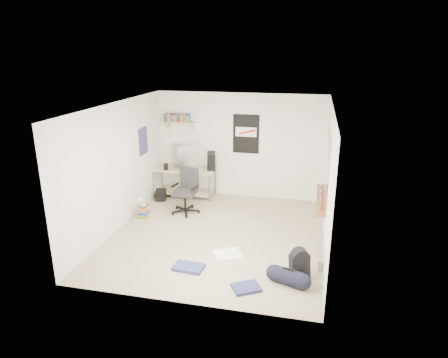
% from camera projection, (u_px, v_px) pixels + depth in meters
% --- Properties ---
extents(floor, '(4.00, 4.50, 0.01)m').
position_uv_depth(floor, '(217.00, 235.00, 7.79)').
color(floor, gray).
rests_on(floor, ground).
extents(ceiling, '(4.00, 4.50, 0.01)m').
position_uv_depth(ceiling, '(217.00, 106.00, 7.01)').
color(ceiling, white).
rests_on(ceiling, ground).
extents(back_wall, '(4.00, 0.01, 2.50)m').
position_uv_depth(back_wall, '(240.00, 146.00, 9.49)').
color(back_wall, silver).
rests_on(back_wall, ground).
extents(left_wall, '(0.01, 4.50, 2.50)m').
position_uv_depth(left_wall, '(118.00, 167.00, 7.83)').
color(left_wall, silver).
rests_on(left_wall, ground).
extents(right_wall, '(0.01, 4.50, 2.50)m').
position_uv_depth(right_wall, '(328.00, 181.00, 6.98)').
color(right_wall, silver).
rests_on(right_wall, ground).
extents(desk, '(1.59, 0.82, 0.70)m').
position_uv_depth(desk, '(184.00, 181.00, 9.74)').
color(desk, tan).
rests_on(desk, floor).
extents(monitor_left, '(0.41, 0.24, 0.44)m').
position_uv_depth(monitor_left, '(180.00, 159.00, 9.66)').
color(monitor_left, '#B1B0B6').
rests_on(monitor_left, desk).
extents(monitor_right, '(0.44, 0.31, 0.49)m').
position_uv_depth(monitor_right, '(187.00, 162.00, 9.28)').
color(monitor_right, '#B3B4B9').
rests_on(monitor_right, desk).
extents(pc_tower, '(0.28, 0.42, 0.41)m').
position_uv_depth(pc_tower, '(211.00, 161.00, 9.50)').
color(pc_tower, black).
rests_on(pc_tower, desk).
extents(keyboard, '(0.44, 0.18, 0.02)m').
position_uv_depth(keyboard, '(189.00, 169.00, 9.57)').
color(keyboard, black).
rests_on(keyboard, desk).
extents(speaker_left, '(0.09, 0.09, 0.17)m').
position_uv_depth(speaker_left, '(166.00, 167.00, 9.43)').
color(speaker_left, black).
rests_on(speaker_left, desk).
extents(speaker_right, '(0.11, 0.11, 0.19)m').
position_uv_depth(speaker_right, '(210.00, 167.00, 9.41)').
color(speaker_right, black).
rests_on(speaker_right, desk).
extents(office_chair, '(0.78, 0.78, 0.99)m').
position_uv_depth(office_chair, '(185.00, 192.00, 8.69)').
color(office_chair, '#252427').
rests_on(office_chair, floor).
extents(wall_shelf, '(0.80, 0.22, 0.24)m').
position_uv_depth(wall_shelf, '(179.00, 122.00, 9.53)').
color(wall_shelf, tan).
rests_on(wall_shelf, back_wall).
extents(poster_back_wall, '(0.62, 0.03, 0.92)m').
position_uv_depth(poster_back_wall, '(246.00, 134.00, 9.34)').
color(poster_back_wall, black).
rests_on(poster_back_wall, back_wall).
extents(poster_left_wall, '(0.02, 0.42, 0.60)m').
position_uv_depth(poster_left_wall, '(143.00, 141.00, 8.86)').
color(poster_left_wall, navy).
rests_on(poster_left_wall, left_wall).
extents(window, '(0.10, 1.50, 1.26)m').
position_uv_depth(window, '(326.00, 165.00, 7.20)').
color(window, brown).
rests_on(window, right_wall).
extents(baseboard_heater, '(0.08, 2.50, 0.18)m').
position_uv_depth(baseboard_heater, '(320.00, 234.00, 7.63)').
color(baseboard_heater, '#B7B2A8').
rests_on(baseboard_heater, floor).
extents(backpack, '(0.37, 0.34, 0.40)m').
position_uv_depth(backpack, '(300.00, 266.00, 6.27)').
color(backpack, black).
rests_on(backpack, floor).
extents(duffel_bag, '(0.32, 0.32, 0.49)m').
position_uv_depth(duffel_bag, '(288.00, 276.00, 6.11)').
color(duffel_bag, black).
rests_on(duffel_bag, floor).
extents(tshirt, '(0.60, 0.57, 0.04)m').
position_uv_depth(tshirt, '(227.00, 254.00, 7.00)').
color(tshirt, silver).
rests_on(tshirt, floor).
extents(jeans_a, '(0.52, 0.35, 0.05)m').
position_uv_depth(jeans_a, '(188.00, 267.00, 6.58)').
color(jeans_a, navy).
rests_on(jeans_a, floor).
extents(jeans_b, '(0.50, 0.47, 0.05)m').
position_uv_depth(jeans_b, '(246.00, 288.00, 6.02)').
color(jeans_b, navy).
rests_on(jeans_b, floor).
extents(book_stack, '(0.42, 0.35, 0.27)m').
position_uv_depth(book_stack, '(143.00, 211.00, 8.53)').
color(book_stack, brown).
rests_on(book_stack, floor).
extents(desk_lamp, '(0.13, 0.19, 0.18)m').
position_uv_depth(desk_lamp, '(143.00, 201.00, 8.44)').
color(desk_lamp, silver).
rests_on(desk_lamp, book_stack).
extents(subwoofer, '(0.28, 0.28, 0.26)m').
position_uv_depth(subwoofer, '(161.00, 195.00, 9.50)').
color(subwoofer, black).
rests_on(subwoofer, floor).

